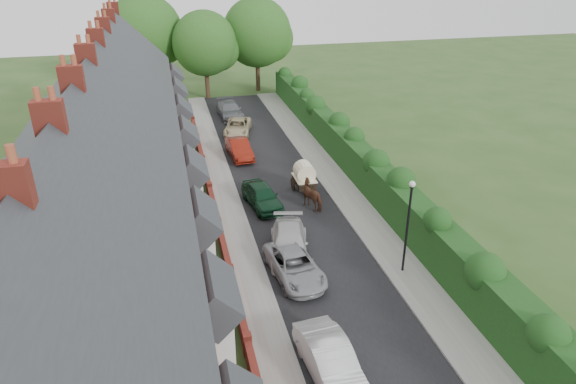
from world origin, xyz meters
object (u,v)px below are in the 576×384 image
Objects in this scene: car_red at (239,149)px; horse at (314,195)px; horse_cart at (304,176)px; car_silver_a at (331,361)px; car_white at (289,243)px; car_beige at (238,127)px; car_green at (262,196)px; lamppost at (409,216)px; car_silver_b at (295,266)px; car_grey at (230,110)px.

horse is at bearing -75.58° from car_red.
car_silver_a is at bearing -101.74° from horse_cart.
car_white is 20.37m from car_beige.
car_silver_a reaches higher than car_green.
car_white is at bearing 150.13° from lamppost.
lamppost is 24.07m from car_beige.
horse_cart reaches higher than car_beige.
horse_cart is (0.00, 2.25, 0.38)m from horse.
horse reaches higher than car_silver_a.
car_red is at bearing -94.86° from horse.
car_green reaches higher than car_white.
horse_cart is at bearing -113.50° from horse.
car_green reaches higher than car_red.
car_silver_a is (-5.81, -5.90, -2.54)m from lamppost.
car_red is 0.93× the size of car_beige.
horse_cart reaches higher than car_red.
car_green is 1.41× the size of horse_cart.
car_silver_b is 1.09× the size of car_red.
lamppost is 1.69× the size of horse_cart.
car_white is 2.34× the size of horse.
car_silver_b is 16.87m from car_red.
car_grey is (-0.00, 5.04, 0.09)m from car_beige.
car_silver_a is 34.35m from car_grey.
car_beige is 15.55m from horse.
car_silver_a is 0.90× the size of car_grey.
car_red is (-5.73, 17.80, -2.58)m from lamppost.
car_green is at bearing -157.41° from horse_cart.
lamppost is 1.01× the size of car_grey.
car_red is 2.07× the size of horse.
car_silver_b is at bearing 82.26° from car_silver_a.
car_beige is (0.81, 29.30, -0.11)m from car_silver_a.
horse is (3.37, 13.96, 0.13)m from car_silver_a.
car_green is at bearing -94.85° from car_grey.
car_beige is at bearing 102.06° from lamppost.
horse_cart is at bearing -70.53° from car_red.
car_green is 2.07× the size of horse.
lamppost reaches higher than car_grey.
car_red is 0.85× the size of car_grey.
car_white is 1.13× the size of car_red.
car_beige is at bearing 101.06° from horse_cart.
horse_cart is (3.37, 16.21, 0.51)m from car_silver_a.
horse is at bearing -85.92° from car_grey.
horse is at bearing 73.03° from car_white.
car_beige is (0.51, 22.47, -0.01)m from car_silver_b.
car_green is at bearing -40.00° from horse.
horse_cart is (2.56, -18.13, 0.52)m from car_grey.
lamppost is 1.19× the size of car_green.
car_red is (0.08, 23.70, -0.04)m from car_silver_a.
car_grey is (0.72, 10.64, 0.03)m from car_red.
car_white is 5.97m from car_green.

